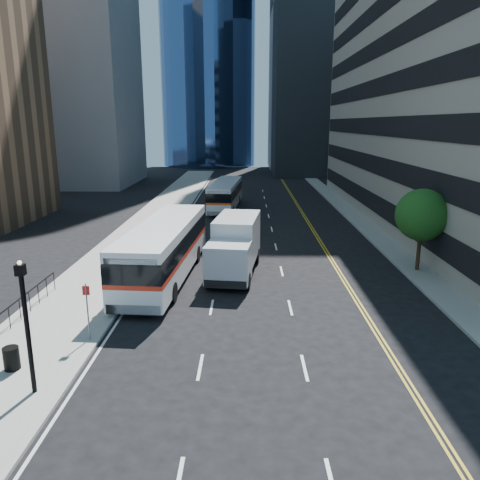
# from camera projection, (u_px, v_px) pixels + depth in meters

# --- Properties ---
(ground) EXTENTS (160.00, 160.00, 0.00)m
(ground) POSITION_uv_depth(u_px,v_px,m) (283.00, 324.00, 21.79)
(ground) COLOR black
(ground) RESTS_ON ground
(sidewalk_west) EXTENTS (5.00, 90.00, 0.15)m
(sidewalk_west) POSITION_uv_depth(u_px,v_px,m) (158.00, 217.00, 46.15)
(sidewalk_west) COLOR gray
(sidewalk_west) RESTS_ON ground
(sidewalk_east) EXTENTS (2.00, 90.00, 0.15)m
(sidewalk_east) POSITION_uv_depth(u_px,v_px,m) (356.00, 218.00, 45.89)
(sidewalk_east) COLOR gray
(sidewalk_east) RESTS_ON ground
(office_tower_north) EXTENTS (30.00, 28.00, 60.00)m
(office_tower_north) POSITION_uv_depth(u_px,v_px,m) (357.00, 3.00, 84.07)
(office_tower_north) COLOR gray
(office_tower_north) RESTS_ON ground
(midrise_west) EXTENTS (18.00, 18.00, 35.00)m
(midrise_west) POSITION_uv_depth(u_px,v_px,m) (67.00, 64.00, 68.33)
(midrise_west) COLOR gray
(midrise_west) RESTS_ON ground
(street_tree) EXTENTS (3.20, 3.20, 5.10)m
(street_tree) POSITION_uv_depth(u_px,v_px,m) (422.00, 215.00, 28.54)
(street_tree) COLOR #332114
(street_tree) RESTS_ON sidewalk_east
(lamp_post) EXTENTS (0.28, 0.28, 4.56)m
(lamp_post) POSITION_uv_depth(u_px,v_px,m) (26.00, 322.00, 15.42)
(lamp_post) COLOR black
(lamp_post) RESTS_ON sidewalk_west
(bus_front) EXTENTS (3.71, 13.22, 3.37)m
(bus_front) POSITION_uv_depth(u_px,v_px,m) (165.00, 248.00, 27.86)
(bus_front) COLOR white
(bus_front) RESTS_ON ground
(bus_rear) EXTENTS (3.42, 11.57, 2.94)m
(bus_rear) POSITION_uv_depth(u_px,v_px,m) (226.00, 194.00, 50.65)
(bus_rear) COLOR white
(bus_rear) RESTS_ON ground
(box_truck) EXTENTS (3.31, 7.42, 3.43)m
(box_truck) POSITION_uv_depth(u_px,v_px,m) (235.00, 245.00, 28.67)
(box_truck) COLOR silver
(box_truck) RESTS_ON ground
(trash_can) EXTENTS (0.70, 0.70, 0.87)m
(trash_can) POSITION_uv_depth(u_px,v_px,m) (11.00, 358.00, 17.41)
(trash_can) COLOR black
(trash_can) RESTS_ON sidewalk_west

